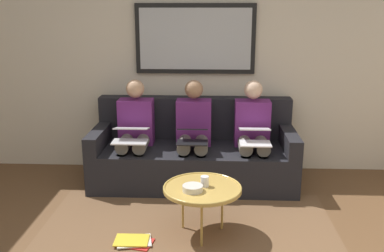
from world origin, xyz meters
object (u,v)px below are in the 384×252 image
object	(u,v)px
couch	(194,154)
coffee_table	(202,189)
cup	(205,181)
person_left	(253,131)
laptop_black	(192,135)
framed_mirror	(195,39)
person_right	(135,129)
laptop_silver	(131,134)
magazine_stack	(134,241)
laptop_white	(255,135)
person_middle	(193,130)
bowl	(193,188)

from	to	relation	value
couch	coffee_table	distance (m)	1.23
coffee_table	cup	size ratio (longest dim) A/B	7.38
person_left	laptop_black	size ratio (longest dim) A/B	3.48
framed_mirror	person_right	distance (m)	1.23
framed_mirror	person_left	bearing A→B (deg)	144.48
couch	laptop_silver	world-z (taller)	couch
person_right	magazine_stack	bearing A→B (deg)	98.53
couch	laptop_white	bearing A→B (deg)	153.80
laptop_white	coffee_table	bearing A→B (deg)	60.23
framed_mirror	coffee_table	bearing A→B (deg)	94.40
laptop_black	person_right	world-z (taller)	person_right
coffee_table	laptop_silver	bearing A→B (deg)	-49.64
person_middle	laptop_black	xyz separation A→B (m)	(0.00, 0.25, 0.01)
coffee_table	magazine_stack	world-z (taller)	coffee_table
cup	person_middle	xyz separation A→B (m)	(0.14, -1.13, 0.13)
framed_mirror	laptop_black	distance (m)	1.16
framed_mirror	cup	bearing A→B (deg)	95.13
framed_mirror	person_right	size ratio (longest dim) A/B	1.19
framed_mirror	coffee_table	xyz separation A→B (m)	(-0.12, 1.61, -1.13)
framed_mirror	person_middle	xyz separation A→B (m)	(0.00, 0.46, -0.94)
bowl	laptop_silver	bearing A→B (deg)	-54.95
framed_mirror	coffee_table	size ratio (longest dim) A/B	2.04
coffee_table	person_right	world-z (taller)	person_right
framed_mirror	coffee_table	distance (m)	1.96
cup	person_left	size ratio (longest dim) A/B	0.08
framed_mirror	laptop_black	xyz separation A→B (m)	(0.00, 0.70, -0.93)
bowl	person_right	bearing A→B (deg)	-60.82
magazine_stack	laptop_white	bearing A→B (deg)	-134.89
bowl	cup	bearing A→B (deg)	-133.45
laptop_white	laptop_silver	bearing A→B (deg)	0.19
couch	coffee_table	bearing A→B (deg)	95.80
couch	person_middle	world-z (taller)	person_middle
cup	bowl	xyz separation A→B (m)	(0.10, 0.10, -0.02)
cup	person_left	world-z (taller)	person_left
bowl	magazine_stack	size ratio (longest dim) A/B	0.51
bowl	laptop_silver	xyz separation A→B (m)	(0.69, -0.98, 0.16)
laptop_silver	framed_mirror	bearing A→B (deg)	-132.14
laptop_black	magazine_stack	bearing A→B (deg)	67.87
cup	laptop_silver	distance (m)	1.18
person_middle	framed_mirror	bearing A→B (deg)	-90.00
person_left	framed_mirror	bearing A→B (deg)	-35.52
bowl	person_left	size ratio (longest dim) A/B	0.15
laptop_black	bowl	bearing A→B (deg)	92.68
framed_mirror	laptop_silver	bearing A→B (deg)	47.86
person_right	couch	bearing A→B (deg)	-173.87
person_right	bowl	bearing A→B (deg)	119.18
bowl	laptop_white	world-z (taller)	laptop_white
framed_mirror	laptop_black	bearing A→B (deg)	90.00
laptop_black	person_right	distance (m)	0.69
cup	laptop_black	distance (m)	0.90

